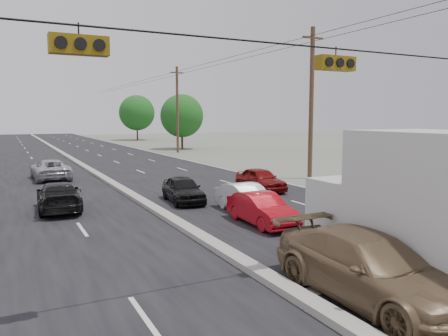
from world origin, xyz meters
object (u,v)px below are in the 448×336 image
at_px(utility_pole_right_c, 177,109).
at_px(queue_car_a, 183,190).
at_px(tree_right_far, 137,113).
at_px(box_truck, 440,208).
at_px(tan_sedan, 369,268).
at_px(oncoming_far, 50,170).
at_px(queue_car_e, 261,180).
at_px(utility_pole_right_b, 311,103).
at_px(red_sedan, 262,209).
at_px(tree_right_mid, 182,116).
at_px(oncoming_near, 59,197).
at_px(queue_car_b, 247,199).

bearing_deg(utility_pole_right_c, queue_car_a, -110.27).
distance_m(tree_right_far, box_truck, 72.64).
relative_size(utility_pole_right_c, tan_sedan, 1.92).
height_order(box_truck, oncoming_far, box_truck).
bearing_deg(queue_car_e, tan_sedan, -111.96).
xyz_separation_m(utility_pole_right_b, red_sedan, (-9.56, -9.34, -4.50)).
bearing_deg(utility_pole_right_b, tree_right_far, 86.36).
relative_size(tree_right_mid, oncoming_near, 1.62).
bearing_deg(tree_right_mid, oncoming_near, -119.59).
height_order(red_sedan, queue_car_a, queue_car_a).
relative_size(red_sedan, queue_car_b, 0.99).
height_order(tree_right_mid, tree_right_far, tree_right_far).
xyz_separation_m(box_truck, queue_car_a, (-1.73, 12.73, -1.32)).
height_order(utility_pole_right_b, oncoming_near, utility_pole_right_b).
xyz_separation_m(tan_sedan, queue_car_a, (0.47, 12.65, -0.12)).
relative_size(utility_pole_right_c, tree_right_mid, 1.40).
bearing_deg(red_sedan, box_truck, -83.07).
height_order(utility_pole_right_b, oncoming_far, utility_pole_right_b).
distance_m(tan_sedan, oncoming_near, 14.34).
bearing_deg(box_truck, red_sedan, 96.50).
xyz_separation_m(tree_right_far, oncoming_near, (-19.77, -58.06, -4.32)).
bearing_deg(tree_right_mid, utility_pole_right_b, -94.76).
relative_size(tan_sedan, red_sedan, 1.41).
height_order(tree_right_mid, queue_car_e, tree_right_mid).
bearing_deg(red_sedan, tree_right_far, 80.19).
bearing_deg(tan_sedan, queue_car_b, 76.66).
xyz_separation_m(tree_right_mid, queue_car_b, (-11.49, -37.20, -3.72)).
distance_m(tree_right_mid, queue_car_e, 33.81).
distance_m(queue_car_b, oncoming_far, 16.25).
bearing_deg(utility_pole_right_c, utility_pole_right_b, -90.00).
xyz_separation_m(red_sedan, queue_car_b, (0.57, 2.14, 0.01)).
xyz_separation_m(utility_pole_right_b, oncoming_near, (-16.27, -3.06, -4.47)).
height_order(utility_pole_right_c, queue_car_a, utility_pole_right_c).
relative_size(box_truck, queue_car_b, 2.02).
relative_size(queue_car_a, queue_car_b, 0.99).
distance_m(utility_pole_right_b, box_truck, 19.02).
bearing_deg(tree_right_mid, queue_car_a, -111.24).
bearing_deg(utility_pole_right_c, oncoming_near, -120.11).
bearing_deg(tan_sedan, box_truck, -2.59).
xyz_separation_m(utility_pole_right_b, tan_sedan, (-11.10, -16.43, -4.35)).
bearing_deg(utility_pole_right_b, tree_right_mid, 85.24).
bearing_deg(queue_car_b, oncoming_far, 112.93).
bearing_deg(oncoming_near, oncoming_far, -90.28).
height_order(tree_right_far, box_truck, tree_right_far).
relative_size(tree_right_far, tan_sedan, 1.57).
bearing_deg(tree_right_far, queue_car_a, -103.52).
bearing_deg(queue_car_a, queue_car_e, 18.32).
bearing_deg(queue_car_a, tan_sedan, -86.38).
bearing_deg(tree_right_far, oncoming_near, -108.81).
distance_m(tree_right_mid, oncoming_far, 29.04).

